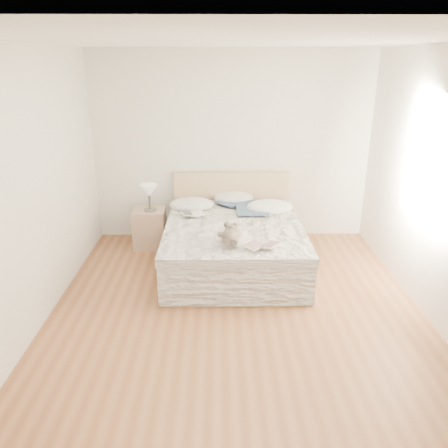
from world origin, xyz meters
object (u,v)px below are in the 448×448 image
Objects in this scene: bed at (234,243)px; nightstand at (150,228)px; childrens_book at (263,245)px; table_lamp at (149,192)px; teddy_bear at (230,241)px; photo_book at (193,214)px.

bed is 3.83× the size of nightstand.
table_lamp is at bearing 174.44° from childrens_book.
childrens_book is at bearing -13.54° from teddy_bear.
nightstand is 1.89× the size of photo_book.
nightstand is at bearing 153.17° from bed.
childrens_book is 0.37m from teddy_bear.
table_lamp reaches higher than teddy_bear.
photo_book is at bearing 158.50° from bed.
bed is 6.40× the size of teddy_bear.
photo_book is 0.82× the size of childrens_book.
bed is 1.38m from table_lamp.
bed is 0.66m from photo_book.
bed is 1.32m from nightstand.
nightstand is at bearing 131.97° from photo_book.
table_lamp is at bearing 153.97° from bed.
bed reaches higher than photo_book.
bed is at bearing 147.68° from childrens_book.
teddy_bear is (-0.07, -0.76, 0.34)m from bed.
teddy_bear reaches higher than nightstand.
table_lamp reaches higher than nightstand.
photo_book is at bearing -30.88° from nightstand.
photo_book is at bearing 114.71° from teddy_bear.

